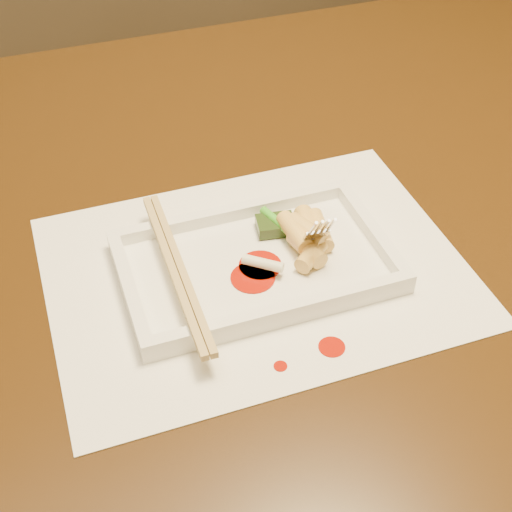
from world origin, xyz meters
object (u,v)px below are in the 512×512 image
object	(u,v)px
table	(214,287)
fork	(320,177)
chopstick_a	(172,270)
plate_base	(256,267)
placemat	(256,270)

from	to	relation	value
table	fork	bearing A→B (deg)	-38.49
table	chopstick_a	size ratio (longest dim) A/B	6.31
table	plate_base	distance (m)	0.14
fork	placemat	bearing A→B (deg)	-165.58
table	plate_base	world-z (taller)	plate_base
placemat	table	bearing A→B (deg)	102.45
placemat	fork	world-z (taller)	fork
table	placemat	distance (m)	0.14
plate_base	fork	world-z (taller)	fork
plate_base	chopstick_a	world-z (taller)	chopstick_a
table	placemat	bearing A→B (deg)	-77.55
table	plate_base	xyz separation A→B (m)	(0.02, -0.09, 0.11)
placemat	chopstick_a	bearing A→B (deg)	180.00
placemat	chopstick_a	xyz separation A→B (m)	(-0.08, 0.00, 0.03)
chopstick_a	fork	world-z (taller)	fork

